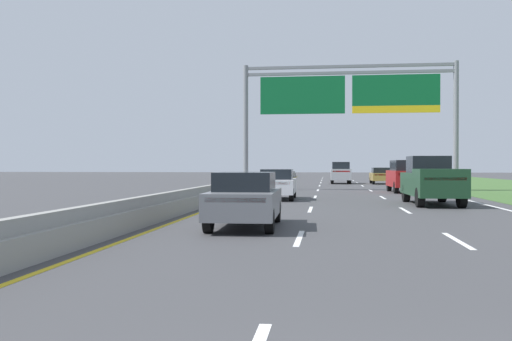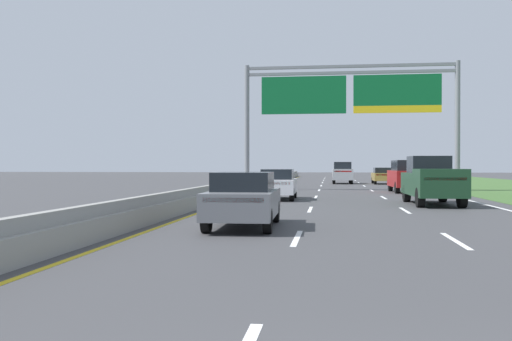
{
  "view_description": "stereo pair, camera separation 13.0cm",
  "coord_description": "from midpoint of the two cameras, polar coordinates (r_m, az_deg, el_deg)",
  "views": [
    {
      "loc": [
        -1.17,
        -3.2,
        1.76
      ],
      "look_at": [
        -4.25,
        21.08,
        1.55
      ],
      "focal_mm": 39.68,
      "sensor_mm": 36.0,
      "label": 1
    },
    {
      "loc": [
        -1.05,
        -3.18,
        1.76
      ],
      "look_at": [
        -4.25,
        21.08,
        1.55
      ],
      "focal_mm": 39.68,
      "sensor_mm": 36.0,
      "label": 2
    }
  ],
  "objects": [
    {
      "name": "pickup_truck_darkgreen",
      "position": [
        26.73,
        17.45,
        -0.99
      ],
      "size": [
        2.11,
        5.44,
        2.2
      ],
      "rotation": [
        0.0,
        0.0,
        1.59
      ],
      "color": "#193D23",
      "rests_on": "ground"
    },
    {
      "name": "car_grey_left_lane_sedan",
      "position": [
        16.11,
        -1.0,
        -2.85
      ],
      "size": [
        1.94,
        4.45,
        1.57
      ],
      "rotation": [
        0.0,
        0.0,
        1.6
      ],
      "color": "slate",
      "rests_on": "ground"
    },
    {
      "name": "overhead_sign_gantry",
      "position": [
        40.69,
        9.52,
        7.05
      ],
      "size": [
        15.06,
        0.42,
        9.0
      ],
      "color": "gray",
      "rests_on": "ground"
    },
    {
      "name": "car_red_right_lane_suv",
      "position": [
        38.32,
        15.03,
        -0.51
      ],
      "size": [
        2.03,
        4.75,
        2.11
      ],
      "rotation": [
        0.0,
        0.0,
        1.6
      ],
      "color": "maroon",
      "rests_on": "ground"
    },
    {
      "name": "car_white_left_lane_sedan",
      "position": [
        29.37,
        2.34,
        -1.34
      ],
      "size": [
        1.9,
        4.43,
        1.57
      ],
      "rotation": [
        0.0,
        0.0,
        1.59
      ],
      "color": "silver",
      "rests_on": "ground"
    },
    {
      "name": "lane_striping",
      "position": [
        37.79,
        9.2,
        -2.17
      ],
      "size": [
        11.96,
        106.0,
        0.01
      ],
      "color": "white",
      "rests_on": "ground"
    },
    {
      "name": "car_silver_centre_lane_suv",
      "position": [
        55.91,
        8.76,
        -0.19
      ],
      "size": [
        1.92,
        4.71,
        2.11
      ],
      "rotation": [
        0.0,
        0.0,
        1.58
      ],
      "color": "#B2B5BA",
      "rests_on": "ground"
    },
    {
      "name": "median_barrier_concrete",
      "position": [
        38.61,
        -0.67,
        -1.59
      ],
      "size": [
        0.6,
        110.0,
        0.85
      ],
      "color": "gray",
      "rests_on": "ground"
    },
    {
      "name": "ground_plane",
      "position": [
        38.24,
        9.18,
        -2.15
      ],
      "size": [
        220.0,
        220.0,
        0.0
      ],
      "primitive_type": "plane",
      "color": "#3D3D3F"
    },
    {
      "name": "car_gold_right_lane_sedan",
      "position": [
        55.51,
        12.7,
        -0.49
      ],
      "size": [
        1.84,
        4.41,
        1.57
      ],
      "rotation": [
        0.0,
        0.0,
        1.58
      ],
      "color": "#A38438",
      "rests_on": "ground"
    }
  ]
}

